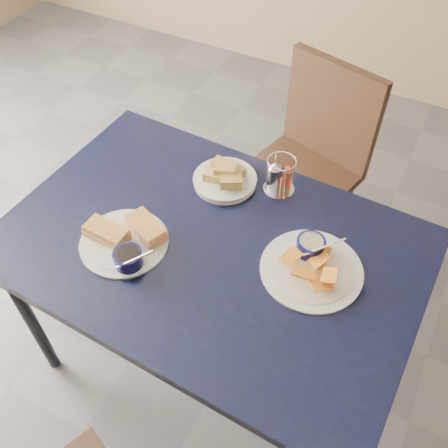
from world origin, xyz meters
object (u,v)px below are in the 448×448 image
at_px(dining_table, 210,255).
at_px(bread_basket, 225,178).
at_px(chair_far, 308,151).
at_px(condiment_caddy, 279,177).
at_px(plantain_plate, 311,263).
at_px(sandwich_plate, 126,239).

xyz_separation_m(dining_table, bread_basket, (-0.09, 0.27, 0.08)).
bearing_deg(bread_basket, chair_far, 76.24).
relative_size(dining_table, chair_far, 1.46).
bearing_deg(condiment_caddy, bread_basket, -161.30).
height_order(plantain_plate, bread_basket, plantain_plate).
bearing_deg(chair_far, dining_table, -93.42).
distance_m(dining_table, sandwich_plate, 0.28).
bearing_deg(chair_far, plantain_plate, -70.27).
distance_m(bread_basket, condiment_caddy, 0.19).
relative_size(plantain_plate, condiment_caddy, 2.33).
xyz_separation_m(chair_far, sandwich_plate, (-0.28, -0.95, 0.24)).
bearing_deg(plantain_plate, dining_table, -168.46).
distance_m(plantain_plate, condiment_caddy, 0.35).
relative_size(dining_table, sandwich_plate, 4.46).
bearing_deg(sandwich_plate, bread_basket, 69.34).
xyz_separation_m(dining_table, chair_far, (0.05, 0.82, -0.15)).
bearing_deg(chair_far, bread_basket, -103.76).
bearing_deg(dining_table, plantain_plate, 11.54).
distance_m(sandwich_plate, plantain_plate, 0.59).
relative_size(dining_table, bread_basket, 6.13).
height_order(dining_table, condiment_caddy, condiment_caddy).
distance_m(dining_table, condiment_caddy, 0.36).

